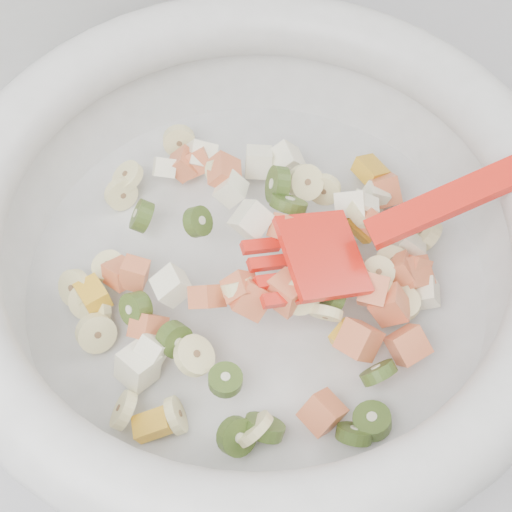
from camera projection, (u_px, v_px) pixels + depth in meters
name	position (u px, v px, depth m)	size (l,w,h in m)	color
mixing_bowl	(257.00, 244.00, 0.54)	(0.49, 0.43, 0.14)	#BBBCB9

